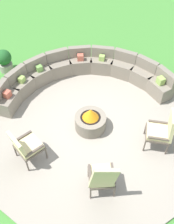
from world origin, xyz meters
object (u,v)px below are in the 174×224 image
Objects in this scene: potted_plant_3 at (4,60)px; lounge_chair_front_left at (25,146)px; fire_pit at (90,121)px; lounge_chair_back_left at (163,130)px; lounge_chair_front_right at (102,177)px; curved_stone_bench at (82,75)px.

lounge_chair_front_left is at bearing -96.25° from potted_plant_3.
potted_plant_3 is (0.39, 3.59, -0.20)m from lounge_chair_front_left.
fire_pit is 0.73× the size of lounge_chair_back_left.
lounge_chair_front_right reaches higher than potted_plant_3.
lounge_chair_back_left is at bearing -44.23° from fire_pit.
fire_pit is at bearing 82.66° from lounge_chair_back_left.
lounge_chair_front_right is at bearing -108.98° from curved_stone_bench.
curved_stone_bench reaches higher than fire_pit.
lounge_chair_front_right is at bearing 140.29° from lounge_chair_back_left.
curved_stone_bench is 3.54m from lounge_chair_front_right.
lounge_chair_back_left is at bearing 56.80° from lounge_chair_front_left.
fire_pit is 0.17× the size of curved_stone_bench.
fire_pit is 0.80× the size of lounge_chair_front_left.
lounge_chair_front_left reaches higher than curved_stone_bench.
lounge_chair_front_left is 0.90× the size of lounge_chair_back_left.
curved_stone_bench is at bearing 114.65° from lounge_chair_front_left.
lounge_chair_front_left is at bearing 108.22° from lounge_chair_back_left.
lounge_chair_front_left is 3.17m from lounge_chair_back_left.
potted_plant_3 is at bearing 111.74° from fire_pit.
curved_stone_bench is at bearing -41.73° from potted_plant_3.
lounge_chair_back_left is 1.47× the size of potted_plant_3.
lounge_chair_back_left is (0.69, -2.90, 0.24)m from curved_stone_bench.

